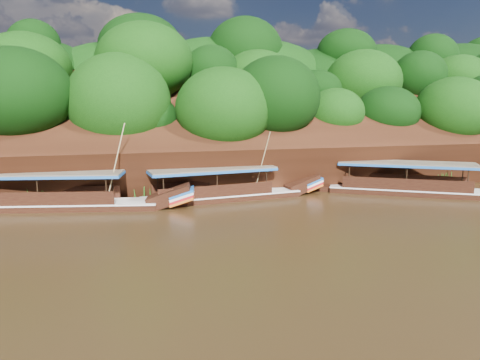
% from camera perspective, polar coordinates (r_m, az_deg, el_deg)
% --- Properties ---
extents(ground, '(160.00, 160.00, 0.00)m').
position_cam_1_polar(ground, '(27.34, 3.11, -6.03)').
color(ground, black).
rests_on(ground, ground).
extents(riverbank, '(120.00, 30.06, 19.40)m').
position_cam_1_polar(riverbank, '(48.77, -4.85, 3.29)').
color(riverbank, black).
rests_on(riverbank, ground).
extents(boat_0, '(14.68, 9.56, 5.63)m').
position_cam_1_polar(boat_0, '(39.48, 21.82, -0.89)').
color(boat_0, black).
rests_on(boat_0, ground).
extents(boat_1, '(14.32, 3.82, 5.57)m').
position_cam_1_polar(boat_1, '(35.19, -1.04, -1.46)').
color(boat_1, black).
rests_on(boat_1, ground).
extents(boat_2, '(16.35, 5.04, 6.35)m').
position_cam_1_polar(boat_2, '(34.21, -20.12, -2.37)').
color(boat_2, black).
rests_on(boat_2, ground).
extents(reeds, '(48.77, 2.08, 2.02)m').
position_cam_1_polar(reeds, '(35.63, -7.64, -0.85)').
color(reeds, '#2A6A1A').
rests_on(reeds, ground).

